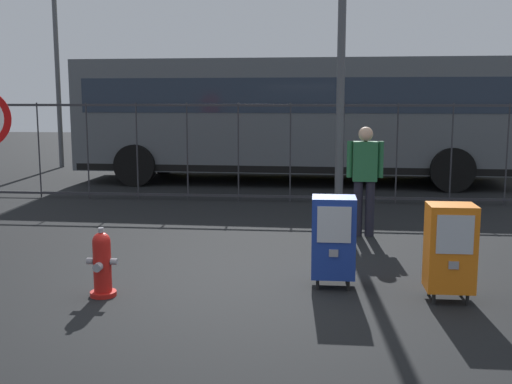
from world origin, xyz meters
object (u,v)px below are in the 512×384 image
(pedestrian, at_px, (365,175))
(street_light_near_right, at_px, (56,35))
(newspaper_box_primary, at_px, (333,237))
(fire_hydrant, at_px, (102,264))
(newspaper_box_secondary, at_px, (450,247))
(bus_far, at_px, (350,111))
(bus_near, at_px, (293,114))

(pedestrian, relative_size, street_light_near_right, 0.25)
(newspaper_box_primary, xyz_separation_m, street_light_near_right, (-7.97, 11.33, 3.36))
(fire_hydrant, distance_m, newspaper_box_secondary, 3.66)
(fire_hydrant, height_order, bus_far, bus_far)
(pedestrian, distance_m, street_light_near_right, 12.51)
(fire_hydrant, relative_size, bus_near, 0.07)
(newspaper_box_secondary, distance_m, pedestrian, 3.11)
(street_light_near_right, bearing_deg, newspaper_box_secondary, -51.93)
(newspaper_box_primary, relative_size, pedestrian, 0.61)
(pedestrian, distance_m, bus_far, 9.99)
(newspaper_box_secondary, height_order, bus_far, bus_far)
(newspaper_box_primary, bearing_deg, bus_near, 95.39)
(newspaper_box_primary, xyz_separation_m, pedestrian, (0.53, 2.65, 0.38))
(fire_hydrant, height_order, newspaper_box_primary, newspaper_box_primary)
(newspaper_box_secondary, bearing_deg, bus_near, 102.51)
(pedestrian, relative_size, bus_far, 0.16)
(fire_hydrant, xyz_separation_m, pedestrian, (2.98, 3.24, 0.60))
(newspaper_box_secondary, xyz_separation_m, pedestrian, (-0.67, 3.02, 0.38))
(fire_hydrant, height_order, bus_near, bus_near)
(newspaper_box_secondary, xyz_separation_m, bus_far, (-0.43, 12.97, 1.14))
(fire_hydrant, bearing_deg, bus_far, 76.29)
(newspaper_box_primary, relative_size, bus_near, 0.10)
(bus_far, bearing_deg, fire_hydrant, -100.12)
(pedestrian, height_order, street_light_near_right, street_light_near_right)
(bus_far, bearing_deg, newspaper_box_primary, -89.88)
(bus_near, bearing_deg, street_light_near_right, 161.48)
(fire_hydrant, xyz_separation_m, street_light_near_right, (-5.52, 11.92, 3.58))
(fire_hydrant, height_order, street_light_near_right, street_light_near_right)
(newspaper_box_secondary, height_order, bus_near, bus_near)
(pedestrian, xyz_separation_m, street_light_near_right, (-8.50, 8.68, 2.99))
(newspaper_box_secondary, bearing_deg, street_light_near_right, 128.07)
(newspaper_box_primary, bearing_deg, bus_far, 86.52)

